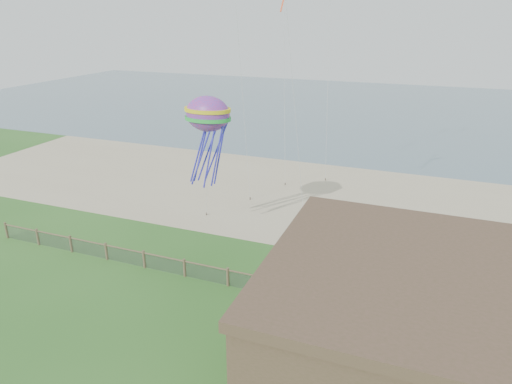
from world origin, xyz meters
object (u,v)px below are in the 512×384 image
motel (477,375)px  octopus_kite (209,139)px  picnic_table (359,320)px  chainlink_fence (228,278)px

motel → octopus_kite: (-17.03, 13.01, 3.91)m
picnic_table → octopus_kite: 15.69m
chainlink_fence → octopus_kite: size_ratio=5.22×
motel → chainlink_fence: bearing=151.7°
chainlink_fence → octopus_kite: bearing=123.8°
motel → octopus_kite: 21.78m
chainlink_fence → motel: size_ratio=2.41×
chainlink_fence → picnic_table: (8.12, -1.00, -0.18)m
chainlink_fence → picnic_table: bearing=-7.0°
chainlink_fence → motel: (13.00, -7.00, 2.95)m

